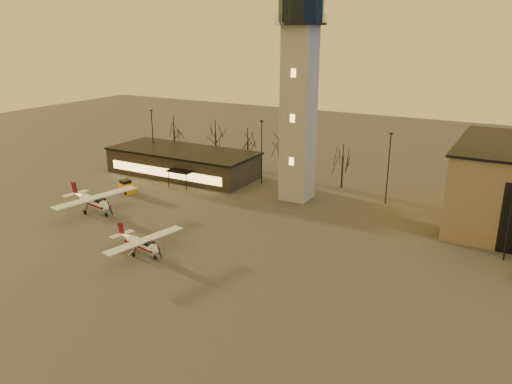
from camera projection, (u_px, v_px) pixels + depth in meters
ground at (166, 285)px, 47.99m from camera, size 220.00×220.00×0.00m
control_tower at (299, 85)px, 67.85m from camera, size 6.80×6.80×32.60m
terminal at (183, 162)px, 84.07m from camera, size 25.40×12.20×4.30m
light_poles at (303, 161)px, 71.83m from camera, size 58.50×12.25×10.14m
tree_row at (247, 138)px, 85.02m from camera, size 37.20×9.20×8.80m
cessna_front at (144, 247)px, 54.29m from camera, size 7.82×9.84×2.71m
cessna_rear at (95, 204)px, 66.81m from camera, size 9.72×12.22×3.36m
service_cart at (127, 188)px, 75.35m from camera, size 3.28×2.62×1.85m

